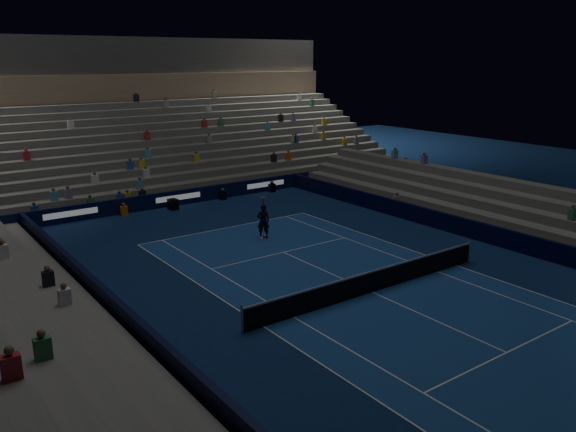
% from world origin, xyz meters
% --- Properties ---
extents(ground, '(90.00, 90.00, 0.00)m').
position_xyz_m(ground, '(0.00, 0.00, 0.00)').
color(ground, '#0B1F47').
rests_on(ground, ground).
extents(court_surface, '(10.97, 23.77, 0.01)m').
position_xyz_m(court_surface, '(0.00, 0.00, 0.01)').
color(court_surface, navy).
rests_on(court_surface, ground).
extents(sponsor_barrier_far, '(44.00, 0.25, 1.00)m').
position_xyz_m(sponsor_barrier_far, '(0.00, 18.50, 0.50)').
color(sponsor_barrier_far, black).
rests_on(sponsor_barrier_far, ground).
extents(sponsor_barrier_east, '(0.25, 37.00, 1.00)m').
position_xyz_m(sponsor_barrier_east, '(9.70, 0.00, 0.50)').
color(sponsor_barrier_east, black).
rests_on(sponsor_barrier_east, ground).
extents(sponsor_barrier_west, '(0.25, 37.00, 1.00)m').
position_xyz_m(sponsor_barrier_west, '(-9.70, 0.00, 0.50)').
color(sponsor_barrier_west, black).
rests_on(sponsor_barrier_west, ground).
extents(grandstand_main, '(44.00, 15.20, 11.20)m').
position_xyz_m(grandstand_main, '(0.00, 27.90, 3.38)').
color(grandstand_main, '#5E5F5A').
rests_on(grandstand_main, ground).
extents(grandstand_east, '(5.00, 37.00, 2.50)m').
position_xyz_m(grandstand_east, '(13.17, 0.00, 0.92)').
color(grandstand_east, slate).
rests_on(grandstand_east, ground).
extents(grandstand_west, '(5.00, 37.00, 2.50)m').
position_xyz_m(grandstand_west, '(-13.17, 0.00, 0.92)').
color(grandstand_west, slate).
rests_on(grandstand_west, ground).
extents(tennis_net, '(12.90, 0.10, 1.10)m').
position_xyz_m(tennis_net, '(0.00, 0.00, 0.50)').
color(tennis_net, '#B2B2B7').
rests_on(tennis_net, ground).
extents(tennis_player, '(0.82, 0.70, 1.90)m').
position_xyz_m(tennis_player, '(0.53, 9.02, 0.95)').
color(tennis_player, black).
rests_on(tennis_player, ground).
extents(broadcast_camera, '(0.58, 1.01, 0.68)m').
position_xyz_m(broadcast_camera, '(-0.75, 17.60, 0.35)').
color(broadcast_camera, black).
rests_on(broadcast_camera, ground).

